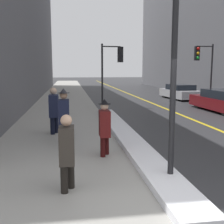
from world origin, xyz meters
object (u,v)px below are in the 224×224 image
object	(u,v)px
lamp_post	(175,41)
traffic_light_far	(203,61)
pedestrian_trailing	(64,114)
pedestrian_in_fedora	(105,125)
parked_car_maroon	(224,101)
pedestrian_with_shoulder_bag	(54,108)
parked_car_silver	(180,92)
traffic_light_near	(113,62)
pedestrian_in_glasses	(67,149)

from	to	relation	value
lamp_post	traffic_light_far	world-z (taller)	lamp_post
pedestrian_trailing	pedestrian_in_fedora	bearing A→B (deg)	37.79
pedestrian_in_fedora	parked_car_maroon	size ratio (longest dim) A/B	0.32
pedestrian_trailing	pedestrian_with_shoulder_bag	distance (m)	1.49
pedestrian_with_shoulder_bag	parked_car_maroon	xyz separation A→B (m)	(8.98, 4.12, -0.35)
pedestrian_in_fedora	parked_car_maroon	world-z (taller)	pedestrian_in_fedora
pedestrian_in_fedora	parked_car_maroon	xyz separation A→B (m)	(7.51, 7.01, -0.27)
parked_car_silver	pedestrian_trailing	bearing A→B (deg)	140.33
traffic_light_near	traffic_light_far	size ratio (longest dim) A/B	0.96
traffic_light_far	pedestrian_in_glasses	distance (m)	15.00
pedestrian_trailing	parked_car_maroon	distance (m)	10.24
pedestrian_with_shoulder_bag	parked_car_maroon	size ratio (longest dim) A/B	0.35
pedestrian_trailing	parked_car_silver	bearing A→B (deg)	145.64
lamp_post	traffic_light_near	bearing A→B (deg)	87.13
traffic_light_far	pedestrian_with_shoulder_bag	bearing A→B (deg)	33.56
pedestrian_trailing	parked_car_silver	xyz separation A→B (m)	(8.79, 12.34, -0.40)
pedestrian_in_glasses	pedestrian_in_fedora	size ratio (longest dim) A/B	0.96
lamp_post	pedestrian_with_shoulder_bag	xyz separation A→B (m)	(-2.60, 4.82, -1.92)
traffic_light_near	parked_car_maroon	distance (m)	6.61
lamp_post	traffic_light_far	bearing A→B (deg)	61.35
traffic_light_far	pedestrian_in_glasses	size ratio (longest dim) A/B	2.65
traffic_light_near	parked_car_silver	world-z (taller)	traffic_light_near
pedestrian_in_glasses	traffic_light_far	bearing A→B (deg)	145.62
pedestrian_in_fedora	parked_car_silver	bearing A→B (deg)	151.91
traffic_light_near	lamp_post	bearing A→B (deg)	-98.31
traffic_light_near	traffic_light_far	world-z (taller)	traffic_light_far
pedestrian_in_fedora	pedestrian_in_glasses	bearing A→B (deg)	-23.94
pedestrian_in_glasses	parked_car_maroon	distance (m)	12.44
traffic_light_far	pedestrian_with_shoulder_bag	distance (m)	11.73
traffic_light_far	parked_car_silver	distance (m)	4.42
pedestrian_in_glasses	pedestrian_trailing	distance (m)	3.54
traffic_light_far	pedestrian_in_fedora	world-z (taller)	traffic_light_far
pedestrian_in_glasses	pedestrian_with_shoulder_bag	distance (m)	5.00
pedestrian_trailing	parked_car_maroon	world-z (taller)	pedestrian_trailing
lamp_post	pedestrian_with_shoulder_bag	distance (m)	5.80
lamp_post	parked_car_silver	world-z (taller)	lamp_post
traffic_light_far	pedestrian_in_glasses	xyz separation A→B (m)	(-8.63, -12.10, -2.02)
pedestrian_in_glasses	parked_car_silver	distance (m)	18.10
pedestrian_trailing	parked_car_maroon	xyz separation A→B (m)	(8.60, 5.56, -0.37)
lamp_post	pedestrian_in_fedora	world-z (taller)	lamp_post
traffic_light_far	pedestrian_in_glasses	world-z (taller)	traffic_light_far
pedestrian_with_shoulder_bag	parked_car_silver	bearing A→B (deg)	141.03
traffic_light_far	pedestrian_in_fedora	size ratio (longest dim) A/B	2.55
pedestrian_in_fedora	parked_car_silver	size ratio (longest dim) A/B	0.36
pedestrian_in_fedora	pedestrian_trailing	bearing A→B (deg)	-142.21
pedestrian_in_fedora	parked_car_maroon	bearing A→B (deg)	134.14
traffic_light_near	pedestrian_trailing	xyz separation A→B (m)	(-2.78, -7.84, -1.78)
parked_car_maroon	parked_car_silver	bearing A→B (deg)	-2.99
lamp_post	pedestrian_in_fedora	distance (m)	3.00
traffic_light_near	pedestrian_in_glasses	distance (m)	11.84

